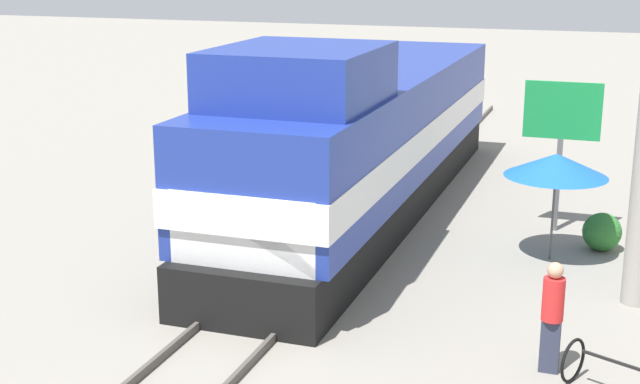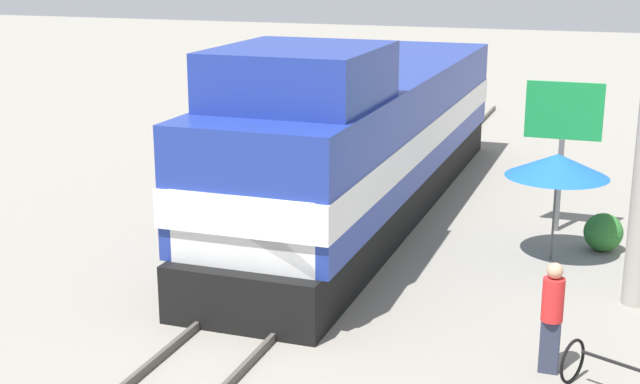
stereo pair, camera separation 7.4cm
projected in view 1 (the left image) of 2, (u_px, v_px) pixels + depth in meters
ground_plane at (298, 276)px, 18.09m from camera, size 120.00×120.00×0.00m
rail_near at (265, 269)px, 18.30m from camera, size 0.08×42.02×0.15m
rail_far at (331, 277)px, 17.84m from camera, size 0.08×42.02×0.15m
locomotive at (363, 139)px, 21.74m from camera, size 3.23×16.23×4.62m
vendor_umbrella at (556, 165)px, 18.56m from camera, size 2.16×2.16×2.31m
billboard_sign at (562, 122)px, 20.39m from camera, size 1.74×0.12×3.52m
shrub_cluster at (602, 232)px, 19.54m from camera, size 0.85×0.85×0.85m
person_bystander at (552, 313)px, 13.76m from camera, size 0.34×0.34×1.81m
bicycle at (631, 379)px, 12.95m from camera, size 2.02×1.43×0.71m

